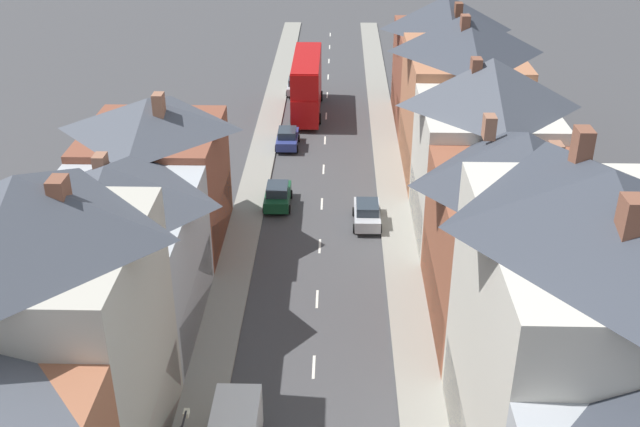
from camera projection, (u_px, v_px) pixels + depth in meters
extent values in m
cube|color=gray|center=(253.00, 190.00, 55.03)|extent=(2.20, 104.00, 0.14)
cube|color=gray|center=(392.00, 191.00, 54.81)|extent=(2.20, 104.00, 0.14)
cube|color=silver|center=(314.00, 367.00, 37.23)|extent=(0.14, 1.80, 0.01)
cube|color=silver|center=(317.00, 299.00, 42.55)|extent=(0.14, 1.80, 0.01)
cube|color=silver|center=(320.00, 246.00, 47.86)|extent=(0.14, 1.80, 0.01)
cube|color=silver|center=(322.00, 204.00, 53.18)|extent=(0.14, 1.80, 0.01)
cube|color=silver|center=(324.00, 169.00, 58.49)|extent=(0.14, 1.80, 0.01)
cube|color=silver|center=(325.00, 140.00, 63.81)|extent=(0.14, 1.80, 0.01)
cube|color=silver|center=(326.00, 116.00, 69.12)|extent=(0.14, 1.80, 0.01)
cube|color=silver|center=(327.00, 95.00, 74.44)|extent=(0.14, 1.80, 0.01)
cube|color=silver|center=(328.00, 77.00, 79.75)|extent=(0.14, 1.80, 0.01)
cube|color=silver|center=(329.00, 61.00, 85.07)|extent=(0.14, 1.80, 0.01)
cube|color=silver|center=(330.00, 47.00, 90.38)|extent=(0.14, 1.80, 0.01)
cube|color=silver|center=(330.00, 35.00, 95.70)|extent=(0.14, 1.80, 0.01)
cube|color=#BCB7A8|center=(51.00, 356.00, 29.54)|extent=(8.00, 8.83, 10.69)
pyramid|color=#474C56|center=(19.00, 207.00, 26.48)|extent=(8.00, 8.83, 2.52)
cube|color=brown|center=(59.00, 192.00, 26.33)|extent=(0.60, 0.90, 1.08)
cube|color=#ADB2B7|center=(118.00, 268.00, 38.63)|extent=(8.00, 9.88, 7.28)
cube|color=black|center=(197.00, 302.00, 39.48)|extent=(0.12, 9.09, 3.20)
pyramid|color=#474C56|center=(106.00, 186.00, 36.45)|extent=(8.00, 9.88, 2.11)
cube|color=#99664C|center=(101.00, 164.00, 37.59)|extent=(0.60, 0.90, 0.99)
cube|color=brown|center=(157.00, 187.00, 46.76)|extent=(8.00, 8.71, 7.70)
cube|color=navy|center=(222.00, 219.00, 47.72)|extent=(0.12, 8.01, 3.20)
pyramid|color=#474C56|center=(149.00, 114.00, 44.53)|extent=(8.00, 8.71, 1.94)
cube|color=#99664C|center=(159.00, 106.00, 43.38)|extent=(0.60, 0.90, 1.55)
cube|color=beige|center=(576.00, 364.00, 28.34)|extent=(8.00, 11.32, 11.68)
pyramid|color=#383D47|center=(609.00, 200.00, 25.11)|extent=(8.00, 11.32, 2.24)
cube|color=brown|center=(582.00, 147.00, 27.32)|extent=(0.60, 0.90, 1.44)
cube|color=brown|center=(631.00, 218.00, 22.57)|extent=(0.60, 0.90, 1.33)
cube|color=#935138|center=(512.00, 256.00, 38.93)|extent=(8.00, 10.69, 8.02)
cube|color=#1E5133|center=(433.00, 294.00, 40.14)|extent=(0.12, 9.84, 3.20)
pyramid|color=#383D47|center=(525.00, 160.00, 36.40)|extent=(8.00, 10.69, 2.90)
cube|color=#99664C|center=(489.00, 127.00, 38.66)|extent=(0.60, 0.90, 1.24)
cube|color=#99664C|center=(555.00, 154.00, 35.72)|extent=(0.60, 0.90, 1.07)
cube|color=beige|center=(481.00, 172.00, 47.44)|extent=(8.00, 8.90, 8.77)
cube|color=navy|center=(416.00, 210.00, 48.81)|extent=(0.12, 8.19, 3.20)
pyramid|color=#474C56|center=(491.00, 82.00, 44.71)|extent=(8.00, 8.90, 2.99)
cube|color=brown|center=(476.00, 70.00, 44.42)|extent=(0.60, 0.90, 1.47)
cube|color=#B2704C|center=(459.00, 113.00, 56.11)|extent=(8.00, 11.02, 9.40)
cube|color=black|center=(405.00, 151.00, 57.63)|extent=(0.12, 10.14, 3.20)
pyramid|color=#383D47|center=(467.00, 32.00, 53.29)|extent=(8.00, 11.02, 2.80)
cube|color=brown|center=(465.00, 26.00, 51.84)|extent=(0.60, 0.90, 1.50)
cube|color=brown|center=(442.00, 77.00, 65.91)|extent=(8.00, 10.56, 8.36)
cube|color=olive|center=(396.00, 104.00, 67.19)|extent=(0.12, 9.71, 3.20)
pyramid|color=#383D47|center=(447.00, 12.00, 63.30)|extent=(8.00, 10.56, 2.92)
cube|color=brown|center=(458.00, 11.00, 60.89)|extent=(0.60, 0.90, 1.30)
cube|color=brown|center=(450.00, 3.00, 64.32)|extent=(0.60, 0.90, 0.98)
cube|color=#B70F0F|center=(307.00, 96.00, 69.17)|extent=(2.44, 10.80, 2.50)
cube|color=#B70F0F|center=(307.00, 70.00, 68.05)|extent=(2.44, 10.58, 2.30)
cube|color=#B70F0F|center=(307.00, 58.00, 67.50)|extent=(2.39, 10.37, 0.10)
cube|color=#28333D|center=(309.00, 76.00, 73.81)|extent=(2.20, 0.10, 1.20)
cube|color=#28333D|center=(309.00, 53.00, 72.75)|extent=(2.20, 0.10, 1.10)
cube|color=#28333D|center=(294.00, 93.00, 69.08)|extent=(0.06, 9.18, 0.90)
cube|color=#28333D|center=(294.00, 69.00, 68.03)|extent=(0.06, 9.18, 0.90)
cube|color=yellow|center=(309.00, 45.00, 72.38)|extent=(1.34, 0.08, 0.32)
cylinder|color=black|center=(296.00, 96.00, 72.69)|extent=(0.30, 1.00, 1.00)
cylinder|color=black|center=(321.00, 96.00, 72.64)|extent=(0.30, 1.00, 1.00)
cylinder|color=black|center=(292.00, 119.00, 67.09)|extent=(0.30, 1.00, 1.00)
cylinder|color=black|center=(319.00, 119.00, 67.04)|extent=(0.30, 1.00, 1.00)
cube|color=#B7BABF|center=(367.00, 215.00, 50.19)|extent=(1.70, 3.89, 0.76)
cube|color=#28333D|center=(367.00, 207.00, 49.71)|extent=(1.46, 1.95, 0.60)
cylinder|color=black|center=(354.00, 212.00, 51.46)|extent=(0.20, 0.62, 0.62)
cylinder|color=black|center=(379.00, 212.00, 51.42)|extent=(0.20, 0.62, 0.62)
cylinder|color=black|center=(354.00, 228.00, 49.32)|extent=(0.20, 0.62, 0.62)
cylinder|color=black|center=(380.00, 229.00, 49.28)|extent=(0.20, 0.62, 0.62)
cube|color=#B7BABF|center=(296.00, 86.00, 74.77)|extent=(1.70, 4.08, 0.69)
cube|color=#28333D|center=(296.00, 81.00, 74.29)|extent=(1.46, 2.04, 0.60)
cylinder|color=black|center=(289.00, 86.00, 76.07)|extent=(0.20, 0.62, 0.62)
cylinder|color=black|center=(305.00, 86.00, 76.03)|extent=(0.20, 0.62, 0.62)
cylinder|color=black|center=(287.00, 94.00, 73.83)|extent=(0.20, 0.62, 0.62)
cylinder|color=black|center=(304.00, 94.00, 73.79)|extent=(0.20, 0.62, 0.62)
cube|color=#144728|center=(278.00, 197.00, 52.63)|extent=(1.70, 3.85, 0.78)
cube|color=#28333D|center=(277.00, 189.00, 52.14)|extent=(1.46, 1.93, 0.60)
cylinder|color=black|center=(267.00, 194.00, 53.89)|extent=(0.20, 0.62, 0.62)
cylinder|color=black|center=(291.00, 194.00, 53.85)|extent=(0.20, 0.62, 0.62)
cylinder|color=black|center=(264.00, 209.00, 51.77)|extent=(0.20, 0.62, 0.62)
cylinder|color=black|center=(289.00, 209.00, 51.73)|extent=(0.20, 0.62, 0.62)
cube|color=navy|center=(287.00, 139.00, 62.24)|extent=(1.70, 3.87, 0.71)
cube|color=#28333D|center=(287.00, 133.00, 61.76)|extent=(1.46, 1.93, 0.60)
cylinder|color=black|center=(278.00, 138.00, 63.49)|extent=(0.20, 0.62, 0.62)
cylinder|color=black|center=(298.00, 138.00, 63.45)|extent=(0.20, 0.62, 0.62)
cylinder|color=black|center=(276.00, 149.00, 61.36)|extent=(0.20, 0.62, 0.62)
cylinder|color=black|center=(297.00, 149.00, 61.32)|extent=(0.20, 0.62, 0.62)
cube|color=#28333D|center=(240.00, 398.00, 32.81)|extent=(1.76, 0.10, 0.90)
cylinder|color=black|center=(184.00, 420.00, 26.29)|extent=(0.08, 0.90, 0.08)
cube|color=beige|center=(186.00, 413.00, 26.73)|extent=(0.20, 0.32, 0.20)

